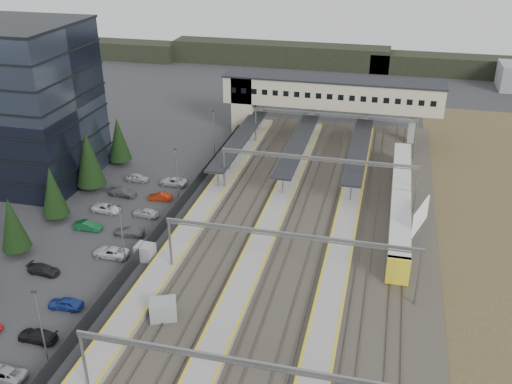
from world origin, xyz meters
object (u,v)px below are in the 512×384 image
(relay_cabin_near, at_px, (163,310))
(footbridge, at_px, (316,95))
(train, at_px, (400,201))
(billboard, at_px, (420,218))
(office_building, at_px, (6,103))
(relay_cabin_far, at_px, (145,252))

(relay_cabin_near, distance_m, footbridge, 59.44)
(train, height_order, billboard, billboard)
(office_building, relative_size, footbridge, 0.60)
(footbridge, bearing_deg, office_building, -145.53)
(office_building, xyz_separation_m, footbridge, (43.70, 30.00, -4.26))
(footbridge, bearing_deg, relay_cabin_near, -97.09)
(footbridge, xyz_separation_m, train, (16.30, -28.81, -6.04))
(relay_cabin_near, distance_m, billboard, 34.09)
(footbridge, bearing_deg, train, -60.50)
(billboard, bearing_deg, office_building, 173.90)
(office_building, relative_size, relay_cabin_far, 10.56)
(relay_cabin_near, bearing_deg, office_building, 141.84)
(footbridge, distance_m, billboard, 41.36)
(relay_cabin_far, relative_size, billboard, 0.37)
(relay_cabin_far, bearing_deg, billboard, 19.70)
(train, bearing_deg, footbridge, 119.50)
(office_building, distance_m, billboard, 63.29)
(relay_cabin_near, xyz_separation_m, footbridge, (7.29, 58.61, 6.78))
(relay_cabin_near, relative_size, relay_cabin_far, 1.45)
(relay_cabin_near, xyz_separation_m, train, (23.59, 29.80, 0.74))
(office_building, xyz_separation_m, billboard, (62.38, -6.67, -8.38))
(relay_cabin_near, xyz_separation_m, relay_cabin_far, (-6.52, 10.30, -0.15))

